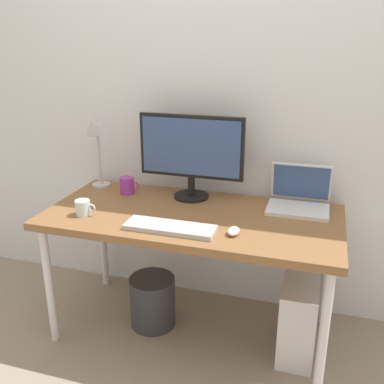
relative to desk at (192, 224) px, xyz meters
The scene contains 12 objects.
ground_plane 0.66m from the desk, ahead, with size 6.00×6.00×0.00m, color gray.
back_wall 0.76m from the desk, 90.00° to the left, with size 4.40×0.04×2.60m, color silver.
desk is the anchor object (origin of this frame).
monitor 0.41m from the desk, 108.10° to the left, with size 0.59×0.20×0.47m.
laptop 0.59m from the desk, 25.05° to the left, with size 0.32×0.26×0.23m.
desk_lamp 0.80m from the desk, 160.87° to the left, with size 0.11×0.16×0.45m.
keyboard 0.24m from the desk, 100.63° to the right, with size 0.44×0.14×0.02m, color #B2B2B7.
mouse 0.33m from the desk, 35.37° to the right, with size 0.06×0.09×0.03m, color silver.
coffee_mug 0.50m from the desk, 157.83° to the left, with size 0.12×0.08×0.10m.
glass_cup 0.57m from the desk, 161.23° to the right, with size 0.11×0.08×0.08m.
computer_tower 0.74m from the desk, ahead, with size 0.18×0.36×0.42m, color silver.
wastebasket 0.56m from the desk, behind, with size 0.26×0.26×0.30m, color #333338.
Camera 1 is at (0.62, -2.02, 1.61)m, focal length 40.98 mm.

